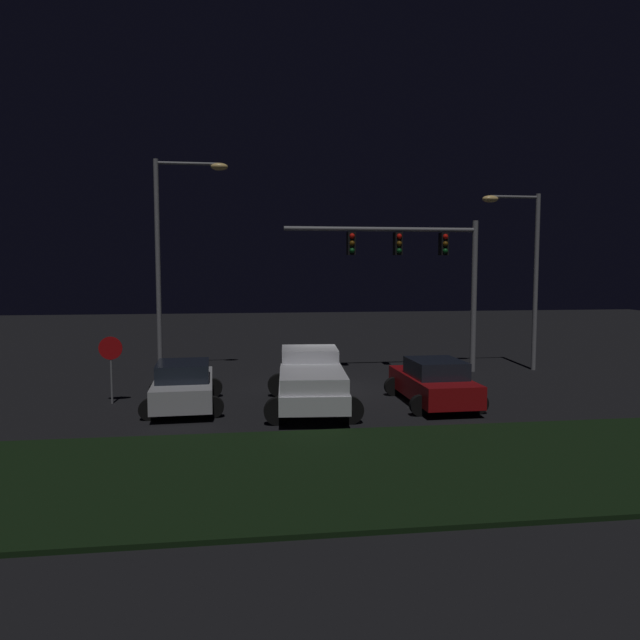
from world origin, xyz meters
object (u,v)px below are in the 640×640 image
car_sedan_far (434,382)px  street_lamp_left (172,242)px  traffic_signal_gantry (420,258)px  street_lamp_right (525,259)px  stop_sign (111,357)px  pickup_truck (311,377)px  car_sedan (184,385)px

car_sedan_far → street_lamp_left: (-8.95, 6.54, 4.81)m
car_sedan_far → traffic_signal_gantry: 7.42m
street_lamp_right → stop_sign: (-16.53, -4.47, -3.31)m
pickup_truck → traffic_signal_gantry: 8.89m
street_lamp_right → traffic_signal_gantry: bearing=-179.7°
street_lamp_right → stop_sign: street_lamp_right is taller
stop_sign → car_sedan_far: bearing=-8.4°
car_sedan_far → stop_sign: stop_sign is taller
car_sedan → stop_sign: size_ratio=2.00×
pickup_truck → stop_sign: 6.63m
street_lamp_left → stop_sign: (-1.53, -4.98, -3.99)m
pickup_truck → street_lamp_left: street_lamp_left is taller
pickup_truck → street_lamp_right: bearing=-55.0°
car_sedan → traffic_signal_gantry: size_ratio=0.54×
traffic_signal_gantry → stop_sign: 13.06m
pickup_truck → traffic_signal_gantry: bearing=-37.7°
traffic_signal_gantry → street_lamp_right: street_lamp_right is taller
street_lamp_left → stop_sign: size_ratio=3.97×
street_lamp_right → stop_sign: size_ratio=3.44×
car_sedan → car_sedan_far: 8.10m
pickup_truck → street_lamp_right: 12.33m
car_sedan → street_lamp_right: street_lamp_right is taller
traffic_signal_gantry → street_lamp_left: street_lamp_left is taller
car_sedan_far → stop_sign: (-10.48, 1.55, 0.82)m
car_sedan → stop_sign: 2.71m
pickup_truck → stop_sign: size_ratio=2.49×
pickup_truck → traffic_signal_gantry: size_ratio=0.67×
street_lamp_right → car_sedan: bearing=-159.0°
car_sedan → traffic_signal_gantry: 11.61m
traffic_signal_gantry → street_lamp_left: bearing=177.0°
car_sedan → street_lamp_left: bearing=6.2°
street_lamp_left → stop_sign: street_lamp_left is taller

